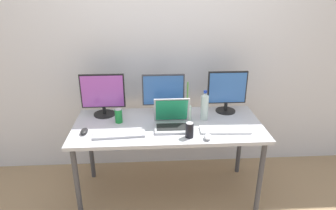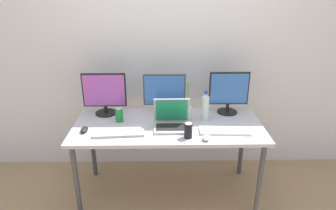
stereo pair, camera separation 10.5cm
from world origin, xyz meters
name	(u,v)px [view 2 (the right image)]	position (x,y,z in m)	size (l,w,h in m)	color
ground_plane	(168,192)	(0.00, 0.00, 0.00)	(16.00, 16.00, 0.00)	#9E7F5B
wall_back	(167,47)	(0.00, 0.59, 1.30)	(7.00, 0.08, 2.60)	silver
work_desk	(168,130)	(0.00, 0.00, 0.68)	(1.65, 0.74, 0.74)	#424247
monitor_left	(104,93)	(-0.58, 0.23, 0.94)	(0.40, 0.20, 0.39)	black
monitor_center	(164,93)	(-0.03, 0.22, 0.95)	(0.39, 0.18, 0.39)	#38383D
monitor_right	(229,92)	(0.57, 0.24, 0.95)	(0.37, 0.19, 0.40)	black
laptop_silver	(172,121)	(0.03, -0.05, 0.80)	(0.30, 0.25, 0.25)	#B7B7BC
keyboard_main	(119,133)	(-0.41, -0.18, 0.75)	(0.42, 0.15, 0.02)	#B2B2B7
keyboard_aux	(225,131)	(0.47, -0.16, 0.75)	(0.42, 0.14, 0.02)	white
mouse_by_keyboard	(206,138)	(0.30, -0.29, 0.76)	(0.06, 0.09, 0.04)	silver
mouse_by_laptop	(84,130)	(-0.70, -0.13, 0.76)	(0.06, 0.11, 0.04)	black
water_bottle	(205,107)	(0.33, 0.08, 0.87)	(0.07, 0.07, 0.27)	silver
soda_can_near_keyboard	(188,130)	(0.16, -0.25, 0.80)	(0.07, 0.07, 0.13)	black
soda_can_by_laptop	(119,115)	(-0.43, 0.06, 0.80)	(0.07, 0.07, 0.13)	#197F33
bamboo_vase	(188,112)	(0.18, 0.08, 0.82)	(0.08, 0.08, 0.36)	#B2D1B7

